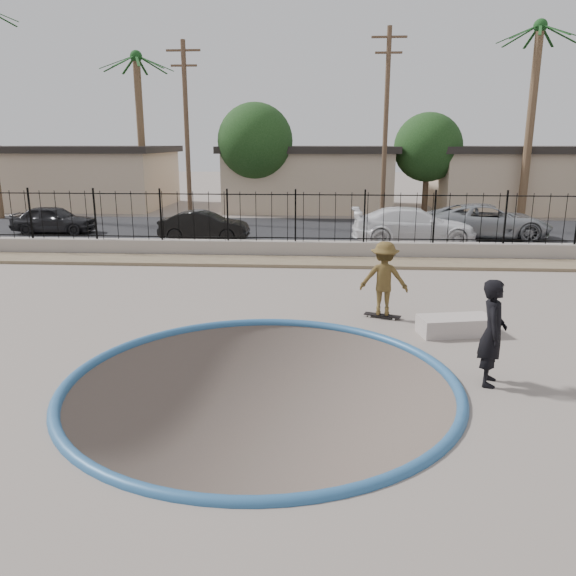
% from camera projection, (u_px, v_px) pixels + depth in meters
% --- Properties ---
extents(ground, '(120.00, 120.00, 2.20)m').
position_uv_depth(ground, '(297.00, 275.00, 22.75)').
color(ground, gray).
rests_on(ground, ground).
extents(bowl_pit, '(6.84, 6.84, 1.80)m').
position_uv_depth(bowl_pit, '(262.00, 383.00, 9.92)').
color(bowl_pit, '#4A4039').
rests_on(bowl_pit, ground).
extents(coping_ring, '(7.04, 7.04, 0.20)m').
position_uv_depth(coping_ring, '(262.00, 383.00, 9.92)').
color(coping_ring, '#295888').
rests_on(coping_ring, ground).
extents(rock_strip, '(42.00, 1.60, 0.11)m').
position_uv_depth(rock_strip, '(294.00, 262.00, 19.76)').
color(rock_strip, '#887759').
rests_on(rock_strip, ground).
extents(retaining_wall, '(42.00, 0.45, 0.60)m').
position_uv_depth(retaining_wall, '(295.00, 249.00, 20.76)').
color(retaining_wall, gray).
rests_on(retaining_wall, ground).
extents(fence, '(40.00, 0.04, 1.80)m').
position_uv_depth(fence, '(295.00, 217.00, 20.46)').
color(fence, black).
rests_on(fence, retaining_wall).
extents(street, '(90.00, 8.00, 0.04)m').
position_uv_depth(street, '(303.00, 229.00, 27.30)').
color(street, black).
rests_on(street, ground).
extents(house_west, '(11.60, 8.60, 3.90)m').
position_uv_depth(house_west, '(81.00, 176.00, 36.94)').
color(house_west, tan).
rests_on(house_west, ground).
extents(house_center, '(10.60, 8.60, 3.90)m').
position_uv_depth(house_center, '(309.00, 177.00, 35.98)').
color(house_center, tan).
rests_on(house_center, ground).
extents(house_east, '(12.60, 8.60, 3.90)m').
position_uv_depth(house_east, '(532.00, 178.00, 35.09)').
color(house_east, tan).
rests_on(house_east, ground).
extents(palm_mid, '(2.30, 2.30, 9.30)m').
position_uv_depth(palm_mid, '(139.00, 98.00, 33.02)').
color(palm_mid, brown).
rests_on(palm_mid, ground).
extents(palm_right, '(2.30, 2.30, 10.30)m').
position_uv_depth(palm_right, '(535.00, 80.00, 29.53)').
color(palm_right, brown).
rests_on(palm_right, ground).
extents(utility_pole_left, '(1.70, 0.24, 9.00)m').
position_uv_depth(utility_pole_left, '(187.00, 131.00, 28.43)').
color(utility_pole_left, '#473323').
rests_on(utility_pole_left, ground).
extents(utility_pole_mid, '(1.70, 0.24, 9.50)m').
position_uv_depth(utility_pole_mid, '(386.00, 125.00, 27.74)').
color(utility_pole_mid, '#473323').
rests_on(utility_pole_mid, ground).
extents(street_tree_left, '(4.32, 4.32, 6.36)m').
position_uv_depth(street_tree_left, '(255.00, 141.00, 32.24)').
color(street_tree_left, '#473323').
rests_on(street_tree_left, ground).
extents(street_tree_mid, '(3.96, 3.96, 5.83)m').
position_uv_depth(street_tree_mid, '(428.00, 148.00, 32.65)').
color(street_tree_mid, '#473323').
rests_on(street_tree_mid, ground).
extents(skater, '(1.23, 0.82, 1.78)m').
position_uv_depth(skater, '(384.00, 282.00, 13.40)').
color(skater, brown).
rests_on(skater, ground).
extents(skateboard, '(0.91, 0.50, 0.08)m').
position_uv_depth(skateboard, '(382.00, 315.00, 13.61)').
color(skateboard, black).
rests_on(skateboard, ground).
extents(videographer, '(0.61, 0.78, 1.89)m').
position_uv_depth(videographer, '(493.00, 333.00, 9.69)').
color(videographer, black).
rests_on(videographer, ground).
extents(concrete_ledge, '(1.71, 1.00, 0.40)m').
position_uv_depth(concrete_ledge, '(455.00, 325.00, 12.42)').
color(concrete_ledge, '#AC9F98').
rests_on(concrete_ledge, ground).
extents(car_a, '(3.78, 1.56, 1.28)m').
position_uv_depth(car_a, '(54.00, 219.00, 25.93)').
color(car_a, black).
rests_on(car_a, street).
extents(car_b, '(3.79, 1.32, 1.25)m').
position_uv_depth(car_b, '(204.00, 226.00, 24.05)').
color(car_b, black).
rests_on(car_b, street).
extents(car_c, '(5.13, 2.14, 1.48)m').
position_uv_depth(car_c, '(414.00, 226.00, 23.33)').
color(car_c, white).
rests_on(car_c, street).
extents(car_d, '(5.49, 2.81, 1.48)m').
position_uv_depth(car_d, '(487.00, 221.00, 24.66)').
color(car_d, '#979A9F').
rests_on(car_d, street).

